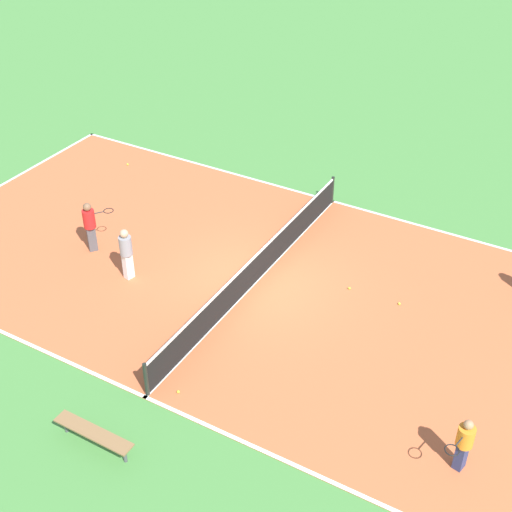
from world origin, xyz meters
TOP-DOWN VIEW (x-y plane):
  - ground_plane at (0.00, 0.00)m, footprint 80.00×80.00m
  - court_surface at (0.00, 0.00)m, footprint 10.48×21.16m
  - tennis_net at (0.00, 0.00)m, footprint 10.28×0.10m
  - bench at (6.87, -0.07)m, footprint 0.36×1.94m
  - player_coach_red at (1.06, -5.07)m, footprint 0.94×0.84m
  - player_baseline_gray at (1.64, -3.26)m, footprint 0.43×0.43m
  - player_center_orange at (3.52, 6.92)m, footprint 0.98×0.51m
  - tennis_ball_midcourt at (4.70, 0.59)m, footprint 0.07×0.07m
  - tennis_ball_near_net at (-0.98, 2.46)m, footprint 0.07×0.07m
  - tennis_ball_right_alley at (-3.81, -7.63)m, footprint 0.07×0.07m
  - tennis_ball_left_sideline at (-1.03, 3.92)m, footprint 0.07×0.07m

SIDE VIEW (x-z plane):
  - ground_plane at x=0.00m, z-range 0.00..0.00m
  - court_surface at x=0.00m, z-range 0.00..0.02m
  - tennis_ball_midcourt at x=4.70m, z-range 0.02..0.09m
  - tennis_ball_near_net at x=-0.98m, z-range 0.02..0.09m
  - tennis_ball_right_alley at x=-3.81m, z-range 0.02..0.09m
  - tennis_ball_left_sideline at x=-1.03m, z-range 0.02..0.09m
  - bench at x=6.87m, z-range 0.17..0.62m
  - tennis_net at x=0.00m, z-range 0.03..1.00m
  - player_center_orange at x=3.52m, z-range 0.11..1.49m
  - player_baseline_gray at x=1.64m, z-range 0.13..1.74m
  - player_coach_red at x=1.06m, z-range 0.14..1.77m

